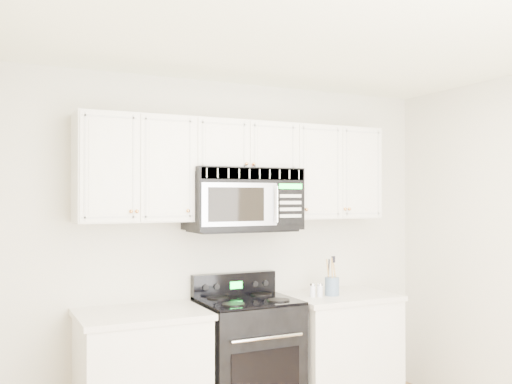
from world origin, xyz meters
TOP-DOWN VIEW (x-y plane):
  - room at (0.00, 0.00)m, footprint 3.51×3.51m
  - base_cabinet_left at (-0.80, 1.44)m, footprint 0.86×0.65m
  - base_cabinet_right at (0.80, 1.44)m, footprint 0.86×0.65m
  - range at (0.01, 1.46)m, footprint 0.69×0.63m
  - upper_cabinets at (0.00, 1.58)m, footprint 2.44×0.37m
  - microwave at (0.00, 1.53)m, footprint 0.84×0.47m
  - utensil_crock at (0.71, 1.40)m, footprint 0.11×0.11m
  - shaker_salt at (0.60, 1.39)m, footprint 0.04×0.04m
  - shaker_pepper at (0.54, 1.40)m, footprint 0.04×0.04m

SIDE VIEW (x-z plane):
  - base_cabinet_left at x=-0.80m, z-range -0.03..0.89m
  - base_cabinet_right at x=0.80m, z-range -0.03..0.89m
  - range at x=0.01m, z-range -0.07..1.03m
  - shaker_salt at x=0.60m, z-range 0.92..1.02m
  - shaker_pepper at x=0.54m, z-range 0.92..1.03m
  - utensil_crock at x=0.71m, z-range 0.85..1.15m
  - room at x=0.00m, z-range 0.00..2.60m
  - microwave at x=0.00m, z-range 1.45..1.91m
  - upper_cabinets at x=0.00m, z-range 1.56..2.31m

